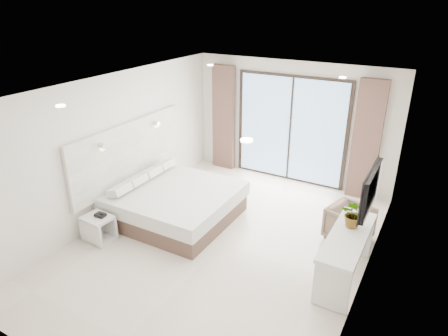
{
  "coord_description": "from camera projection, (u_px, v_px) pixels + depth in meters",
  "views": [
    {
      "loc": [
        2.88,
        -5.04,
        3.96
      ],
      "look_at": [
        -0.19,
        0.4,
        1.23
      ],
      "focal_mm": 32.0,
      "sensor_mm": 36.0,
      "label": 1
    }
  ],
  "objects": [
    {
      "name": "nightstand",
      "position": [
        99.0,
        228.0,
        6.93
      ],
      "size": [
        0.53,
        0.45,
        0.45
      ],
      "rotation": [
        0.0,
        0.0,
        -0.08
      ],
      "color": "silver",
      "rests_on": "ground"
    },
    {
      "name": "ground",
      "position": [
        222.0,
        244.0,
        6.9
      ],
      "size": [
        6.2,
        6.2,
        0.0
      ],
      "primitive_type": "plane",
      "color": "beige",
      "rests_on": "ground"
    },
    {
      "name": "bed",
      "position": [
        175.0,
        203.0,
        7.59
      ],
      "size": [
        2.15,
        2.05,
        0.74
      ],
      "color": "brown",
      "rests_on": "ground"
    },
    {
      "name": "armchair",
      "position": [
        350.0,
        222.0,
        6.89
      ],
      "size": [
        0.79,
        0.82,
        0.69
      ],
      "primitive_type": "imported",
      "rotation": [
        0.0,
        0.0,
        1.29
      ],
      "color": "#7F6853",
      "rests_on": "ground"
    },
    {
      "name": "console_desk",
      "position": [
        347.0,
        247.0,
        5.84
      ],
      "size": [
        0.51,
        1.64,
        0.77
      ],
      "color": "silver",
      "rests_on": "ground"
    },
    {
      "name": "room_shell",
      "position": [
        235.0,
        142.0,
        6.99
      ],
      "size": [
        4.62,
        6.22,
        2.72
      ],
      "color": "silver",
      "rests_on": "ground"
    },
    {
      "name": "plant",
      "position": [
        354.0,
        217.0,
        5.9
      ],
      "size": [
        0.45,
        0.48,
        0.33
      ],
      "primitive_type": "imported",
      "rotation": [
        0.0,
        0.0,
        0.16
      ],
      "color": "#33662D",
      "rests_on": "console_desk"
    },
    {
      "name": "phone",
      "position": [
        100.0,
        215.0,
        6.84
      ],
      "size": [
        0.18,
        0.14,
        0.06
      ],
      "primitive_type": "cube",
      "rotation": [
        0.0,
        0.0,
        0.06
      ],
      "color": "black",
      "rests_on": "nightstand"
    }
  ]
}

